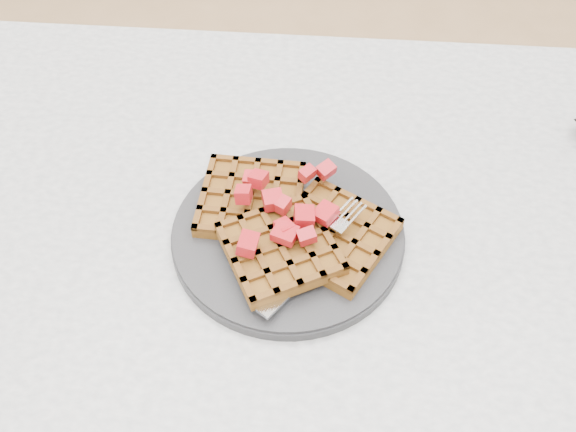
% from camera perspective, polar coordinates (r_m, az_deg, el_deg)
% --- Properties ---
extents(table, '(1.20, 0.80, 0.75)m').
position_cam_1_polar(table, '(0.82, 7.31, -8.02)').
color(table, beige).
rests_on(table, ground).
extents(plate, '(0.26, 0.26, 0.02)m').
position_cam_1_polar(plate, '(0.72, 0.00, -1.61)').
color(plate, black).
rests_on(plate, table).
extents(waffles, '(0.23, 0.21, 0.03)m').
position_cam_1_polar(waffles, '(0.70, -0.01, -0.89)').
color(waffles, brown).
rests_on(waffles, plate).
extents(strawberry_pile, '(0.15, 0.15, 0.02)m').
position_cam_1_polar(strawberry_pile, '(0.69, 0.00, 0.74)').
color(strawberry_pile, maroon).
rests_on(strawberry_pile, waffles).
extents(fork, '(0.12, 0.16, 0.02)m').
position_cam_1_polar(fork, '(0.69, 2.85, -3.43)').
color(fork, silver).
rests_on(fork, plate).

